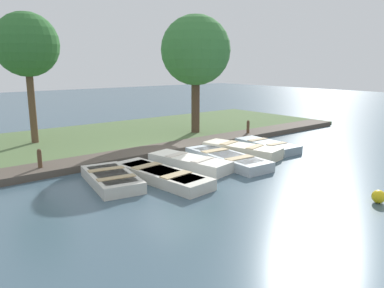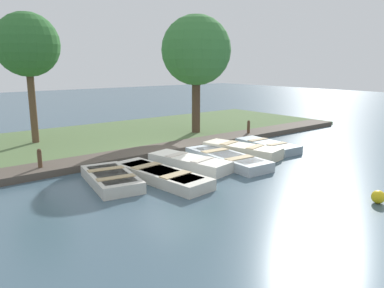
{
  "view_description": "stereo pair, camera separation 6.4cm",
  "coord_description": "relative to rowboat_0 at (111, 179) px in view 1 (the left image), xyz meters",
  "views": [
    {
      "loc": [
        10.63,
        -7.95,
        3.47
      ],
      "look_at": [
        0.44,
        0.31,
        0.65
      ],
      "focal_mm": 35.0,
      "sensor_mm": 36.0,
      "label": 1
    },
    {
      "loc": [
        10.67,
        -7.9,
        3.47
      ],
      "look_at": [
        0.44,
        0.31,
        0.65
      ],
      "focal_mm": 35.0,
      "sensor_mm": 36.0,
      "label": 2
    }
  ],
  "objects": [
    {
      "name": "rowboat_0",
      "position": [
        0.0,
        0.0,
        0.0
      ],
      "size": [
        2.77,
        1.62,
        0.35
      ],
      "rotation": [
        0.0,
        0.0,
        -0.18
      ],
      "color": "beige",
      "rests_on": "ground_plane"
    },
    {
      "name": "rowboat_4",
      "position": [
        -0.04,
        5.54,
        0.05
      ],
      "size": [
        3.17,
        1.64,
        0.44
      ],
      "rotation": [
        0.0,
        0.0,
        0.23
      ],
      "color": "beige",
      "rests_on": "ground_plane"
    },
    {
      "name": "rowboat_1",
      "position": [
        0.63,
        1.32,
        -0.0
      ],
      "size": [
        3.67,
        1.44,
        0.35
      ],
      "rotation": [
        0.0,
        0.0,
        0.11
      ],
      "color": "beige",
      "rests_on": "ground_plane"
    },
    {
      "name": "buoy",
      "position": [
        5.65,
        4.57,
        -0.0
      ],
      "size": [
        0.34,
        0.34,
        0.34
      ],
      "color": "yellow",
      "rests_on": "ground_plane"
    },
    {
      "name": "rowboat_2",
      "position": [
        0.08,
        2.86,
        0.03
      ],
      "size": [
        3.12,
        1.56,
        0.4
      ],
      "rotation": [
        0.0,
        0.0,
        0.2
      ],
      "color": "silver",
      "rests_on": "ground_plane"
    },
    {
      "name": "mooring_post_near",
      "position": [
        -2.31,
        -1.3,
        0.25
      ],
      "size": [
        0.14,
        0.14,
        0.85
      ],
      "color": "brown",
      "rests_on": "ground_plane"
    },
    {
      "name": "mooring_post_far",
      "position": [
        -2.31,
        8.36,
        0.25
      ],
      "size": [
        0.14,
        0.14,
        0.85
      ],
      "color": "brown",
      "rests_on": "ground_plane"
    },
    {
      "name": "park_tree_far_left",
      "position": [
        -6.77,
        -0.12,
        4.02
      ],
      "size": [
        2.6,
        2.6,
        5.54
      ],
      "color": "brown",
      "rests_on": "ground_plane"
    },
    {
      "name": "shore_bank",
      "position": [
        -5.98,
        3.17,
        -0.09
      ],
      "size": [
        8.0,
        24.0,
        0.17
      ],
      "color": "#567042",
      "rests_on": "ground_plane"
    },
    {
      "name": "rowboat_5",
      "position": [
        -0.11,
        7.12,
        -0.0
      ],
      "size": [
        2.84,
        1.19,
        0.34
      ],
      "rotation": [
        0.0,
        0.0,
        -0.05
      ],
      "color": "#8C9EA8",
      "rests_on": "ground_plane"
    },
    {
      "name": "dock_walkway",
      "position": [
        -2.38,
        3.17,
        -0.06
      ],
      "size": [
        1.3,
        22.94,
        0.23
      ],
      "color": "#51473D",
      "rests_on": "ground_plane"
    },
    {
      "name": "rowboat_3",
      "position": [
        0.43,
        4.29,
        0.0
      ],
      "size": [
        3.59,
        1.38,
        0.36
      ],
      "rotation": [
        0.0,
        0.0,
        -0.06
      ],
      "color": "#B2BCC1",
      "rests_on": "ground_plane"
    },
    {
      "name": "ground_plane",
      "position": [
        -0.98,
        3.17,
        -0.17
      ],
      "size": [
        80.0,
        80.0,
        0.0
      ],
      "primitive_type": "plane",
      "color": "#425B6B"
    },
    {
      "name": "park_tree_left",
      "position": [
        -4.33,
        6.78,
        3.89
      ],
      "size": [
        3.29,
        3.29,
        5.74
      ],
      "color": "#4C3828",
      "rests_on": "ground_plane"
    }
  ]
}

